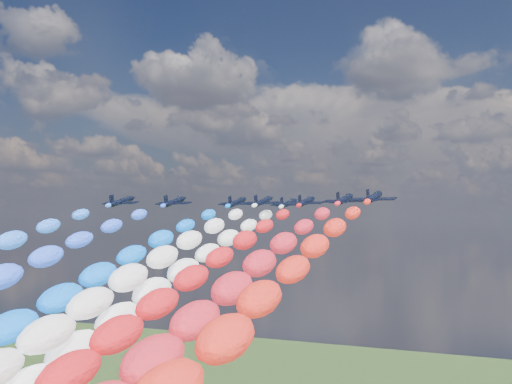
% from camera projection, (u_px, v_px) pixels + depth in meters
% --- Properties ---
extents(jet_0, '(9.43, 12.50, 4.91)m').
position_uv_depth(jet_0, '(122.00, 201.00, 151.87)').
color(jet_0, black).
extents(jet_1, '(9.35, 12.45, 4.91)m').
position_uv_depth(jet_1, '(175.00, 202.00, 154.50)').
color(jet_1, black).
extents(jet_2, '(9.27, 12.39, 4.91)m').
position_uv_depth(jet_2, '(237.00, 202.00, 158.69)').
color(jet_2, black).
extents(trail_2, '(7.01, 131.66, 46.38)m').
position_uv_depth(trail_2, '(37.00, 327.00, 96.98)').
color(trail_2, '#096AF7').
extents(jet_3, '(8.80, 12.06, 4.91)m').
position_uv_depth(jet_3, '(263.00, 201.00, 152.90)').
color(jet_3, black).
extents(trail_3, '(7.01, 131.66, 46.38)m').
position_uv_depth(trail_3, '(68.00, 334.00, 91.19)').
color(trail_3, white).
extents(jet_4, '(9.17, 12.32, 4.91)m').
position_uv_depth(jet_4, '(288.00, 203.00, 167.39)').
color(jet_4, black).
extents(trail_4, '(7.01, 131.66, 46.38)m').
position_uv_depth(trail_4, '(135.00, 318.00, 105.67)').
color(trail_4, white).
extents(jet_5, '(8.86, 12.10, 4.91)m').
position_uv_depth(jet_5, '(306.00, 201.00, 152.29)').
color(jet_5, black).
extents(trail_5, '(7.01, 131.66, 46.38)m').
position_uv_depth(trail_5, '(139.00, 335.00, 90.57)').
color(trail_5, red).
extents(jet_6, '(9.02, 12.22, 4.91)m').
position_uv_depth(jet_6, '(344.00, 199.00, 136.51)').
color(jet_6, black).
extents(trail_6, '(7.01, 131.66, 46.38)m').
position_uv_depth(trail_6, '(174.00, 359.00, 74.80)').
color(trail_6, red).
extents(jet_7, '(8.89, 12.12, 4.91)m').
position_uv_depth(jet_7, '(374.00, 197.00, 124.38)').
color(jet_7, black).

